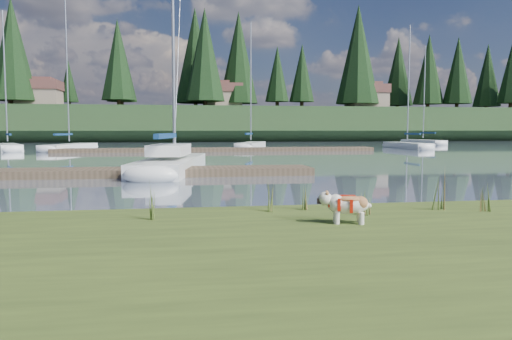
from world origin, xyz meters
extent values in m
plane|color=slate|center=(0.00, 30.00, 0.00)|extent=(200.00, 200.00, 0.00)
cube|color=#3F511D|center=(0.00, -6.00, 0.17)|extent=(60.00, 9.00, 0.35)
cube|color=#1C3218|center=(0.00, 73.00, 2.50)|extent=(200.00, 20.00, 5.00)
cylinder|color=silver|center=(1.12, -3.51, 0.44)|extent=(0.09, 0.09, 0.19)
cylinder|color=silver|center=(1.16, -3.33, 0.44)|extent=(0.09, 0.09, 0.19)
cylinder|color=silver|center=(1.48, -3.60, 0.44)|extent=(0.09, 0.09, 0.19)
cylinder|color=silver|center=(1.53, -3.42, 0.44)|extent=(0.09, 0.09, 0.19)
ellipsoid|color=silver|center=(1.33, -3.46, 0.64)|extent=(0.67, 0.44, 0.29)
ellipsoid|color=#A3693D|center=(1.33, -3.46, 0.73)|extent=(0.49, 0.38, 0.10)
ellipsoid|color=silver|center=(0.97, -3.38, 0.73)|extent=(0.26, 0.27, 0.21)
cube|color=black|center=(0.88, -3.35, 0.70)|extent=(0.09, 0.12, 0.08)
cube|color=white|center=(-1.55, 11.05, 0.22)|extent=(3.37, 9.01, 0.70)
ellipsoid|color=white|center=(-0.86, 15.40, 0.22)|extent=(2.28, 2.68, 0.70)
cylinder|color=silver|center=(-1.43, 11.84, 7.47)|extent=(0.14, 0.14, 13.35)
cube|color=navy|center=(-1.76, 9.77, 1.55)|extent=(0.83, 3.98, 0.20)
cube|color=white|center=(-1.63, 10.56, 0.95)|extent=(1.89, 3.38, 0.45)
cube|color=#4C3D2C|center=(-4.00, 9.00, 0.15)|extent=(16.00, 2.00, 0.30)
cube|color=#4C3D2C|center=(2.00, 30.00, 0.15)|extent=(26.00, 2.20, 0.30)
cube|color=white|center=(-15.66, 34.66, 0.22)|extent=(4.32, 7.32, 0.70)
ellipsoid|color=white|center=(-17.06, 38.00, 0.22)|extent=(2.22, 2.43, 0.70)
cylinder|color=silver|center=(-15.66, 34.66, 6.29)|extent=(0.12, 0.12, 10.98)
cube|color=navy|center=(-15.28, 33.75, 1.40)|extent=(1.30, 2.73, 0.20)
cube|color=white|center=(-10.39, 33.60, 0.22)|extent=(3.60, 7.70, 0.70)
ellipsoid|color=white|center=(-9.42, 37.23, 0.22)|extent=(2.11, 2.40, 0.70)
cylinder|color=silver|center=(-10.39, 33.60, 6.67)|extent=(0.12, 0.12, 11.74)
cube|color=navy|center=(-10.66, 32.61, 1.40)|extent=(0.97, 2.94, 0.20)
cube|color=white|center=(5.69, 36.62, 0.22)|extent=(3.98, 7.35, 0.70)
ellipsoid|color=white|center=(6.91, 40.01, 0.22)|extent=(2.15, 2.38, 0.70)
cylinder|color=silver|center=(5.69, 36.62, 6.35)|extent=(0.12, 0.12, 11.09)
cube|color=navy|center=(5.36, 35.69, 1.40)|extent=(1.16, 2.77, 0.20)
cube|color=white|center=(20.14, 33.41, 0.22)|extent=(1.87, 6.96, 0.70)
ellipsoid|color=white|center=(19.99, 36.86, 0.22)|extent=(1.59, 1.95, 0.70)
cylinder|color=silver|center=(20.14, 33.41, 6.12)|extent=(0.12, 0.12, 10.64)
cube|color=navy|center=(20.19, 32.47, 1.40)|extent=(0.32, 2.75, 0.20)
cube|color=white|center=(27.83, 45.12, 0.22)|extent=(2.35, 7.40, 0.70)
ellipsoid|color=white|center=(27.48, 48.75, 0.22)|extent=(1.77, 2.13, 0.70)
cylinder|color=silver|center=(27.83, 45.12, 6.23)|extent=(0.12, 0.12, 10.85)
cube|color=navy|center=(27.93, 44.14, 1.40)|extent=(0.48, 2.90, 0.20)
cone|color=#475B23|center=(0.31, -2.16, 0.64)|extent=(0.03, 0.03, 0.58)
cone|color=brown|center=(0.42, -2.23, 0.58)|extent=(0.03, 0.03, 0.46)
cone|color=#475B23|center=(0.37, -2.13, 0.67)|extent=(0.03, 0.03, 0.64)
cone|color=brown|center=(0.45, -2.19, 0.55)|extent=(0.03, 0.03, 0.41)
cone|color=#475B23|center=(0.33, -2.24, 0.61)|extent=(0.03, 0.03, 0.52)
cone|color=#475B23|center=(0.93, -2.04, 0.55)|extent=(0.03, 0.03, 0.41)
cone|color=brown|center=(1.04, -2.11, 0.51)|extent=(0.03, 0.03, 0.33)
cone|color=#475B23|center=(0.99, -2.01, 0.57)|extent=(0.03, 0.03, 0.45)
cone|color=brown|center=(1.07, -2.07, 0.49)|extent=(0.03, 0.03, 0.29)
cone|color=#475B23|center=(0.95, -2.12, 0.53)|extent=(0.03, 0.03, 0.37)
cone|color=#475B23|center=(3.33, -2.47, 0.70)|extent=(0.03, 0.03, 0.70)
cone|color=brown|center=(3.44, -2.54, 0.63)|extent=(0.03, 0.03, 0.56)
cone|color=#475B23|center=(3.39, -2.44, 0.73)|extent=(0.03, 0.03, 0.77)
cone|color=brown|center=(3.47, -2.50, 0.59)|extent=(0.03, 0.03, 0.49)
cone|color=#475B23|center=(3.35, -2.55, 0.66)|extent=(0.03, 0.03, 0.63)
cone|color=#475B23|center=(-1.84, -2.60, 0.65)|extent=(0.03, 0.03, 0.60)
cone|color=brown|center=(-1.73, -2.67, 0.59)|extent=(0.03, 0.03, 0.48)
cone|color=#475B23|center=(-1.78, -2.57, 0.68)|extent=(0.03, 0.03, 0.66)
cone|color=brown|center=(-1.70, -2.63, 0.56)|extent=(0.03, 0.03, 0.42)
cone|color=#475B23|center=(-1.82, -2.68, 0.62)|extent=(0.03, 0.03, 0.54)
cone|color=#475B23|center=(1.83, -2.78, 0.58)|extent=(0.03, 0.03, 0.46)
cone|color=brown|center=(1.94, -2.85, 0.53)|extent=(0.03, 0.03, 0.37)
cone|color=#475B23|center=(1.89, -2.75, 0.60)|extent=(0.03, 0.03, 0.51)
cone|color=brown|center=(1.97, -2.81, 0.51)|extent=(0.03, 0.03, 0.32)
cone|color=#475B23|center=(1.85, -2.86, 0.56)|extent=(0.03, 0.03, 0.41)
cone|color=#475B23|center=(4.02, -2.76, 0.58)|extent=(0.03, 0.03, 0.46)
cone|color=brown|center=(4.13, -2.83, 0.54)|extent=(0.03, 0.03, 0.37)
cone|color=#475B23|center=(4.08, -2.73, 0.61)|extent=(0.03, 0.03, 0.51)
cone|color=brown|center=(4.16, -2.79, 0.51)|extent=(0.03, 0.03, 0.33)
cone|color=#475B23|center=(4.04, -2.84, 0.56)|extent=(0.03, 0.03, 0.42)
cube|color=#33281C|center=(0.00, -1.60, 0.07)|extent=(60.00, 0.50, 0.14)
cylinder|color=#382619|center=(-25.00, 68.00, 5.90)|extent=(0.60, 0.60, 1.80)
cone|color=black|center=(-25.00, 68.00, 13.55)|extent=(6.60, 6.60, 15.00)
cylinder|color=#382619|center=(-10.00, 72.00, 5.90)|extent=(0.60, 0.60, 1.80)
cone|color=black|center=(-10.00, 72.00, 11.75)|extent=(4.84, 4.84, 11.00)
cylinder|color=#382619|center=(3.00, 66.00, 5.90)|extent=(0.60, 0.60, 1.80)
cone|color=black|center=(3.00, 66.00, 13.10)|extent=(6.16, 6.16, 14.00)
cylinder|color=#382619|center=(15.00, 70.00, 5.90)|extent=(0.60, 0.60, 1.80)
cone|color=black|center=(15.00, 70.00, 10.85)|extent=(3.96, 3.96, 9.00)
cylinder|color=#382619|center=(28.00, 68.00, 5.90)|extent=(0.60, 0.60, 1.80)
cone|color=black|center=(28.00, 68.00, 14.00)|extent=(7.04, 7.04, 16.00)
cylinder|color=#382619|center=(42.00, 71.00, 5.90)|extent=(0.60, 0.60, 1.80)
cone|color=black|center=(42.00, 71.00, 12.20)|extent=(5.28, 5.28, 12.00)
cylinder|color=#382619|center=(55.00, 67.00, 5.90)|extent=(0.60, 0.60, 1.80)
cone|color=black|center=(55.00, 67.00, 11.52)|extent=(4.62, 4.62, 10.50)
cube|color=gray|center=(-22.00, 70.00, 6.40)|extent=(6.00, 5.00, 2.80)
cube|color=brown|center=(-22.00, 70.00, 8.50)|extent=(6.30, 5.30, 1.40)
cube|color=brown|center=(-22.00, 70.00, 9.30)|extent=(4.20, 3.60, 0.70)
cube|color=gray|center=(6.00, 71.00, 6.40)|extent=(6.00, 5.00, 2.80)
cube|color=brown|center=(6.00, 71.00, 8.50)|extent=(6.30, 5.30, 1.40)
cube|color=brown|center=(6.00, 71.00, 9.30)|extent=(4.20, 3.60, 0.70)
cube|color=gray|center=(30.00, 69.00, 6.40)|extent=(6.00, 5.00, 2.80)
cube|color=brown|center=(30.00, 69.00, 8.50)|extent=(6.30, 5.30, 1.40)
cube|color=brown|center=(30.00, 69.00, 9.30)|extent=(4.20, 3.60, 0.70)
camera|label=1|loc=(-1.31, -10.84, 1.81)|focal=35.00mm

